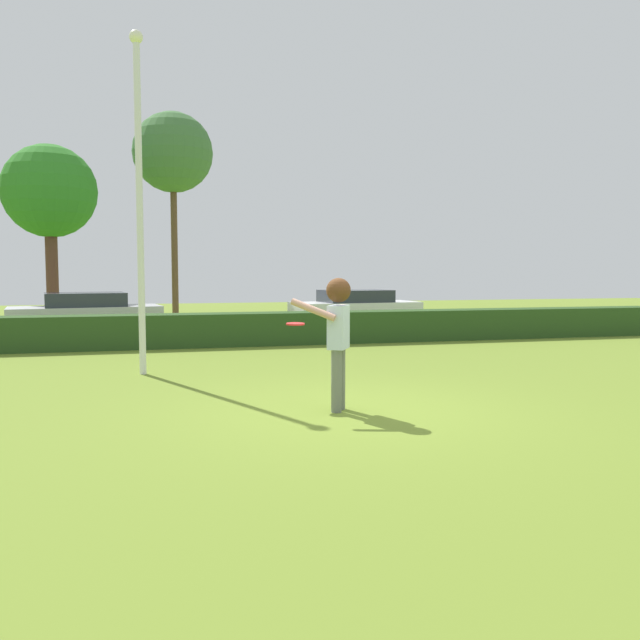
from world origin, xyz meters
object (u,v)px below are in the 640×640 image
Objects in this scene: parked_car_white at (355,307)px; lamppost at (139,187)px; frisbee at (295,324)px; maple_tree at (50,193)px; person at (338,327)px; oak_tree at (173,154)px; parked_car_silver at (86,312)px.

lamppost is at bearing -128.49° from parked_car_white.
frisbee is 0.06× the size of parked_car_white.
maple_tree reaches higher than frisbee.
person is 5.15m from lamppost.
frisbee is 17.52m from oak_tree.
person is 12.87m from parked_car_white.
parked_car_white is (8.42, 0.63, 0.00)m from parked_car_silver.
frisbee is at bearing -85.83° from oak_tree.
person is 18.15m from oak_tree.
person reaches higher than frisbee.
parked_car_white is at bearing 51.51° from lamppost.
lamppost is 1.40× the size of parked_car_white.
person is 12.38m from parked_car_silver.
frisbee is 0.04× the size of lamppost.
lamppost reaches higher than parked_car_silver.
lamppost is at bearing 124.14° from person.
lamppost is 0.98× the size of maple_tree.
oak_tree reaches higher than parked_car_silver.
maple_tree reaches higher than parked_car_silver.
person is 0.29× the size of maple_tree.
parked_car_white is 0.55× the size of oak_tree.
oak_tree is (-1.66, 17.31, 5.22)m from person.
lamppost is at bearing 123.94° from frisbee.
person is 17.16m from maple_tree.
person is 0.29× the size of lamppost.
maple_tree reaches higher than lamppost.
lamppost is at bearing -94.01° from oak_tree.
person is at bearing -54.87° from frisbee.
oak_tree reaches higher than lamppost.
frisbee is 0.06× the size of parked_car_silver.
person is 0.77m from frisbee.
parked_car_silver is 1.02× the size of parked_car_white.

